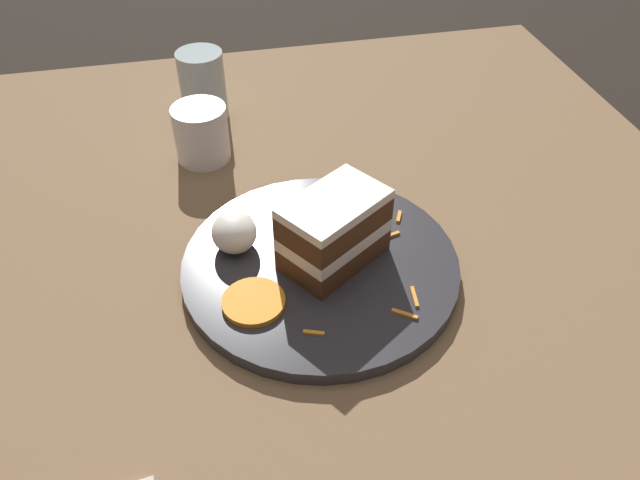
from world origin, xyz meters
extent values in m
plane|color=black|center=(0.00, 0.00, 0.00)|extent=(6.00, 6.00, 0.00)
cube|color=#846647|center=(0.00, 0.00, 0.02)|extent=(1.13, 1.08, 0.03)
cylinder|color=#333338|center=(0.00, -0.02, 0.04)|extent=(0.30, 0.30, 0.02)
cube|color=#4C2D19|center=(0.00, -0.04, 0.06)|extent=(0.12, 0.13, 0.03)
cube|color=white|center=(0.00, -0.04, 0.08)|extent=(0.12, 0.13, 0.02)
cube|color=#4C2D19|center=(0.00, -0.04, 0.11)|extent=(0.12, 0.13, 0.03)
cube|color=white|center=(0.00, -0.04, 0.13)|extent=(0.12, 0.13, 0.01)
ellipsoid|color=white|center=(0.04, 0.07, 0.07)|extent=(0.06, 0.05, 0.04)
cylinder|color=orange|center=(-0.05, 0.06, 0.05)|extent=(0.06, 0.06, 0.01)
cube|color=orange|center=(0.07, -0.12, 0.05)|extent=(0.02, 0.01, 0.00)
cube|color=orange|center=(0.08, 0.05, 0.05)|extent=(0.02, 0.02, 0.00)
cube|color=orange|center=(0.05, -0.13, 0.05)|extent=(0.02, 0.01, 0.00)
cube|color=orange|center=(0.02, -0.11, 0.05)|extent=(0.01, 0.03, 0.00)
cube|color=orange|center=(-0.09, -0.09, 0.05)|extent=(0.02, 0.02, 0.00)
cube|color=orange|center=(-0.10, 0.01, 0.05)|extent=(0.01, 0.02, 0.00)
cube|color=orange|center=(-0.07, -0.10, 0.05)|extent=(0.03, 0.01, 0.00)
cylinder|color=silver|center=(0.36, 0.07, 0.08)|extent=(0.07, 0.07, 0.10)
cylinder|color=silver|center=(0.36, 0.07, 0.05)|extent=(0.06, 0.06, 0.04)
cylinder|color=white|center=(0.25, 0.08, 0.07)|extent=(0.07, 0.07, 0.08)
cylinder|color=#382314|center=(0.25, 0.08, 0.10)|extent=(0.06, 0.06, 0.01)
camera|label=1|loc=(-0.48, 0.08, 0.52)|focal=35.00mm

